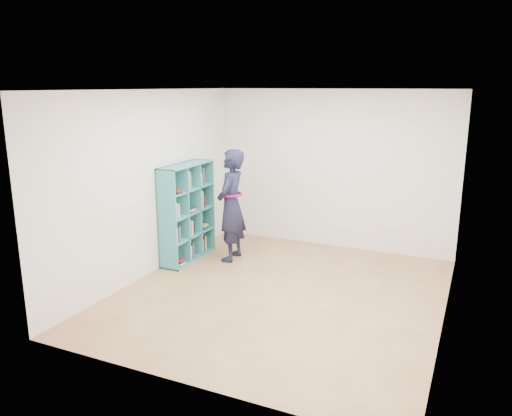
% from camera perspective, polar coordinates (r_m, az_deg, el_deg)
% --- Properties ---
extents(floor, '(4.50, 4.50, 0.00)m').
position_cam_1_polar(floor, '(6.63, 2.85, -9.75)').
color(floor, '#89603E').
rests_on(floor, ground).
extents(ceiling, '(4.50, 4.50, 0.00)m').
position_cam_1_polar(ceiling, '(6.08, 3.16, 13.34)').
color(ceiling, white).
rests_on(ceiling, wall_back).
extents(wall_left, '(0.02, 4.50, 2.60)m').
position_cam_1_polar(wall_left, '(7.18, -12.02, 2.70)').
color(wall_left, silver).
rests_on(wall_left, floor).
extents(wall_right, '(0.02, 4.50, 2.60)m').
position_cam_1_polar(wall_right, '(5.82, 21.64, -0.58)').
color(wall_right, silver).
rests_on(wall_right, floor).
extents(wall_back, '(4.00, 0.02, 2.60)m').
position_cam_1_polar(wall_back, '(8.32, 8.73, 4.34)').
color(wall_back, silver).
rests_on(wall_back, floor).
extents(wall_front, '(4.00, 0.02, 2.60)m').
position_cam_1_polar(wall_front, '(4.28, -8.19, -4.69)').
color(wall_front, silver).
rests_on(wall_front, floor).
extents(bookshelf, '(0.33, 1.13, 1.50)m').
position_cam_1_polar(bookshelf, '(7.75, -8.06, -0.66)').
color(bookshelf, teal).
rests_on(bookshelf, floor).
extents(person, '(0.48, 0.67, 1.73)m').
position_cam_1_polar(person, '(7.63, -2.85, 0.31)').
color(person, black).
rests_on(person, floor).
extents(smartphone, '(0.02, 0.10, 0.13)m').
position_cam_1_polar(smartphone, '(7.73, -3.62, 1.33)').
color(smartphone, silver).
rests_on(smartphone, person).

